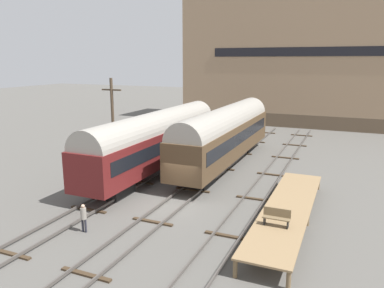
{
  "coord_description": "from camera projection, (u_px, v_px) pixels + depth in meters",
  "views": [
    {
      "loc": [
        10.15,
        -20.76,
        9.28
      ],
      "look_at": [
        -2.31,
        8.2,
        2.2
      ],
      "focal_mm": 35.0,
      "sensor_mm": 36.0,
      "label": 1
    }
  ],
  "objects": [
    {
      "name": "ground_plane",
      "position": [
        175.0,
        205.0,
        24.55
      ],
      "size": [
        200.0,
        200.0,
        0.0
      ],
      "primitive_type": "plane",
      "color": "#56544F"
    },
    {
      "name": "track_left",
      "position": [
        116.0,
        193.0,
        26.3
      ],
      "size": [
        2.6,
        60.0,
        0.26
      ],
      "color": "#4C4742",
      "rests_on": "ground"
    },
    {
      "name": "track_middle",
      "position": [
        175.0,
        203.0,
        24.52
      ],
      "size": [
        2.6,
        60.0,
        0.26
      ],
      "color": "#4C4742",
      "rests_on": "ground"
    },
    {
      "name": "track_right",
      "position": [
        243.0,
        214.0,
        22.74
      ],
      "size": [
        2.6,
        60.0,
        0.26
      ],
      "color": "#4C4742",
      "rests_on": "ground"
    },
    {
      "name": "train_car_maroon",
      "position": [
        157.0,
        138.0,
        31.15
      ],
      "size": [
        3.09,
        18.86,
        5.15
      ],
      "color": "black",
      "rests_on": "ground"
    },
    {
      "name": "train_car_brown",
      "position": [
        225.0,
        133.0,
        33.14
      ],
      "size": [
        3.11,
        18.82,
        5.29
      ],
      "color": "black",
      "rests_on": "ground"
    },
    {
      "name": "station_platform",
      "position": [
        288.0,
        208.0,
        21.72
      ],
      "size": [
        2.58,
        13.71,
        0.96
      ],
      "color": "#8C704C",
      "rests_on": "ground"
    },
    {
      "name": "bench",
      "position": [
        277.0,
        217.0,
        19.16
      ],
      "size": [
        1.4,
        0.4,
        0.91
      ],
      "color": "brown",
      "rests_on": "station_platform"
    },
    {
      "name": "person_worker",
      "position": [
        83.0,
        216.0,
        20.46
      ],
      "size": [
        0.32,
        0.32,
        1.62
      ],
      "color": "#282833",
      "rests_on": "ground"
    },
    {
      "name": "utility_pole",
      "position": [
        113.0,
        125.0,
        30.73
      ],
      "size": [
        1.8,
        0.24,
        7.89
      ],
      "color": "#473828",
      "rests_on": "ground"
    },
    {
      "name": "warehouse_building",
      "position": [
        305.0,
        59.0,
        54.69
      ],
      "size": [
        34.8,
        10.21,
        18.89
      ],
      "color": "brown",
      "rests_on": "ground"
    }
  ]
}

